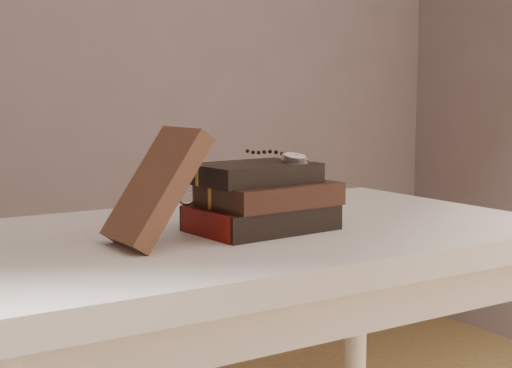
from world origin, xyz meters
TOP-DOWN VIEW (x-y plane):
  - table at (0.00, 0.35)m, footprint 1.00×0.60m
  - book_stack at (0.01, 0.31)m, footprint 0.23×0.17m
  - journal at (-0.18, 0.29)m, footprint 0.13×0.12m
  - pocket_watch at (0.07, 0.31)m, footprint 0.05×0.15m
  - eyeglasses at (-0.07, 0.38)m, footprint 0.10×0.11m

SIDE VIEW (x-z plane):
  - table at x=0.00m, z-range 0.28..1.03m
  - book_stack at x=0.01m, z-range 0.75..0.85m
  - eyeglasses at x=-0.07m, z-range 0.79..0.83m
  - journal at x=-0.18m, z-range 0.75..0.92m
  - pocket_watch at x=0.07m, z-range 0.86..0.87m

